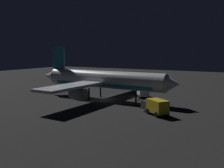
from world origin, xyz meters
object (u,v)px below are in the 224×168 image
Objects in this scene: airliner at (102,80)px; traffic_cone_near_left at (139,105)px; traffic_cone_under_wing at (138,99)px; baggage_truck at (156,107)px; ground_crew_worker at (157,105)px; traffic_cone_far at (120,103)px; traffic_cone_near_right at (117,99)px; catering_truck at (142,91)px.

airliner is 62.76× the size of traffic_cone_near_left.
traffic_cone_under_wing is (-2.44, 7.61, -3.95)m from airliner.
traffic_cone_under_wing is (-9.57, -7.34, -1.03)m from baggage_truck.
ground_crew_worker reaches higher than traffic_cone_far.
ground_crew_worker reaches higher than traffic_cone_near_left.
traffic_cone_near_left is (-4.76, -5.04, -1.03)m from baggage_truck.
traffic_cone_near_right is at bearing -114.83° from traffic_cone_near_left.
traffic_cone_near_left is at bearing 25.55° from traffic_cone_under_wing.
airliner is at bearing -115.51° from baggage_truck.
traffic_cone_near_right is at bearing -143.38° from traffic_cone_far.
traffic_cone_near_right is (-2.98, -6.44, 0.00)m from traffic_cone_near_left.
traffic_cone_far is (-0.62, -7.72, -0.64)m from ground_crew_worker.
traffic_cone_under_wing is at bearing 165.16° from traffic_cone_far.
airliner is 14.73m from ground_crew_worker.
ground_crew_worker is 3.16× the size of traffic_cone_near_right.
baggage_truck is 7.01m from traffic_cone_near_left.
catering_truck reaches higher than traffic_cone_near_right.
traffic_cone_far is at bearing 36.62° from traffic_cone_near_right.
ground_crew_worker is at bearing 34.63° from catering_truck.
catering_truck is 4.97m from traffic_cone_under_wing.
traffic_cone_far is at bearing -80.28° from traffic_cone_near_left.
ground_crew_worker reaches higher than traffic_cone_near_right.
airliner reaches higher than traffic_cone_under_wing.
baggage_truck is 10.23× the size of traffic_cone_under_wing.
catering_truck is 10.21m from traffic_cone_near_left.
traffic_cone_near_right is 1.00× the size of traffic_cone_far.
airliner is at bearing -41.83° from catering_truck.
baggage_truck is (7.14, 14.95, -2.92)m from airliner.
traffic_cone_near_left is 1.00× the size of traffic_cone_near_right.
traffic_cone_under_wing and traffic_cone_far have the same top height.
catering_truck is at bearing -159.93° from traffic_cone_near_left.
airliner reaches higher than ground_crew_worker.
catering_truck reaches higher than traffic_cone_under_wing.
traffic_cone_far is at bearing -1.46° from catering_truck.
baggage_truck is at bearing 37.49° from traffic_cone_under_wing.
catering_truck reaches higher than traffic_cone_near_left.
catering_truck is 11.69× the size of traffic_cone_far.
traffic_cone_near_left is at bearing 76.51° from airliner.
airliner reaches higher than traffic_cone_near_right.
traffic_cone_near_right is at bearing 99.86° from airliner.
ground_crew_worker reaches higher than traffic_cone_under_wing.
catering_truck is at bearing -145.37° from ground_crew_worker.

